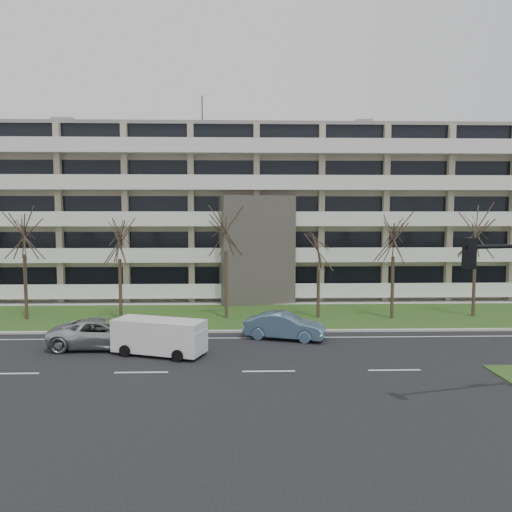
{
  "coord_description": "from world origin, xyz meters",
  "views": [
    {
      "loc": [
        -1.27,
        -23.04,
        7.34
      ],
      "look_at": [
        -0.31,
        10.0,
        4.68
      ],
      "focal_mm": 35.0,
      "sensor_mm": 36.0,
      "label": 1
    }
  ],
  "objects": [
    {
      "name": "tree_2",
      "position": [
        -9.76,
        11.78,
        6.03
      ],
      "size": [
        3.88,
        3.88,
        7.75
      ],
      "color": "#382B21",
      "rests_on": "ground"
    },
    {
      "name": "apartment_building",
      "position": [
        -0.01,
        25.32,
        7.61
      ],
      "size": [
        60.5,
        15.1,
        18.75
      ],
      "color": "tan",
      "rests_on": "ground"
    },
    {
      "name": "tree_5",
      "position": [
        9.44,
        11.77,
        6.22
      ],
      "size": [
        4.0,
        4.0,
        7.99
      ],
      "color": "#382B21",
      "rests_on": "ground"
    },
    {
      "name": "tree_1",
      "position": [
        -16.46,
        12.15,
        6.46
      ],
      "size": [
        4.15,
        4.15,
        8.31
      ],
      "color": "#382B21",
      "rests_on": "ground"
    },
    {
      "name": "tree_4",
      "position": [
        4.21,
        12.15,
        5.21
      ],
      "size": [
        3.35,
        3.35,
        6.7
      ],
      "color": "#382B21",
      "rests_on": "ground"
    },
    {
      "name": "white_van",
      "position": [
        -5.58,
        3.0,
        1.12
      ],
      "size": [
        5.15,
        3.28,
        1.87
      ],
      "rotation": [
        0.0,
        0.0,
        -0.34
      ],
      "color": "white",
      "rests_on": "ground"
    },
    {
      "name": "tree_3",
      "position": [
        -2.38,
        12.23,
        6.7
      ],
      "size": [
        4.31,
        4.31,
        8.62
      ],
      "color": "#382B21",
      "rests_on": "ground"
    },
    {
      "name": "grass_verge",
      "position": [
        0.0,
        13.0,
        0.03
      ],
      "size": [
        90.0,
        10.0,
        0.06
      ],
      "primitive_type": "cube",
      "color": "#244A18",
      "rests_on": "ground"
    },
    {
      "name": "silver_pickup",
      "position": [
        -9.0,
        4.53,
        0.8
      ],
      "size": [
        5.79,
        2.69,
        1.61
      ],
      "primitive_type": "imported",
      "rotation": [
        0.0,
        0.0,
        1.57
      ],
      "color": "#AEB1B6",
      "rests_on": "ground"
    },
    {
      "name": "blue_sedan",
      "position": [
        1.28,
        6.22,
        0.79
      ],
      "size": [
        5.05,
        3.03,
        1.57
      ],
      "primitive_type": "imported",
      "rotation": [
        0.0,
        0.0,
        1.26
      ],
      "color": "#668FB1",
      "rests_on": "ground"
    },
    {
      "name": "curb",
      "position": [
        0.0,
        8.0,
        0.06
      ],
      "size": [
        90.0,
        0.35,
        0.12
      ],
      "primitive_type": "cube",
      "color": "#B2B2AD",
      "rests_on": "ground"
    },
    {
      "name": "tree_6",
      "position": [
        15.58,
        12.34,
        6.55
      ],
      "size": [
        4.21,
        4.21,
        8.42
      ],
      "color": "#382B21",
      "rests_on": "ground"
    },
    {
      "name": "sidewalk",
      "position": [
        0.0,
        18.5,
        0.04
      ],
      "size": [
        90.0,
        2.0,
        0.08
      ],
      "primitive_type": "cube",
      "color": "#B2B2AD",
      "rests_on": "ground"
    },
    {
      "name": "lane_edge_line",
      "position": [
        0.0,
        6.5,
        0.01
      ],
      "size": [
        90.0,
        0.12,
        0.01
      ],
      "primitive_type": "cube",
      "color": "white",
      "rests_on": "ground"
    },
    {
      "name": "ground",
      "position": [
        0.0,
        0.0,
        0.0
      ],
      "size": [
        160.0,
        160.0,
        0.0
      ],
      "primitive_type": "plane",
      "color": "black",
      "rests_on": "ground"
    }
  ]
}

